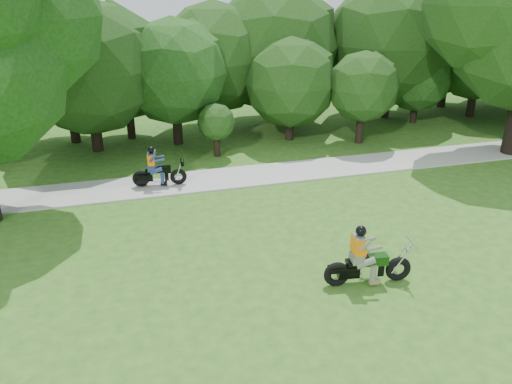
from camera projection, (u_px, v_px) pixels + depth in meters
ground at (382, 278)px, 13.04m from camera, size 100.00×100.00×0.00m
walkway at (283, 172)px, 20.11m from camera, size 60.00×2.20×0.06m
tree_line at (293, 55)px, 25.12m from camera, size 40.80×11.64×7.76m
chopper_motorcycle at (364, 263)px, 12.58m from camera, size 2.32×0.72×1.66m
touring_motorcycle at (156, 172)px, 18.52m from camera, size 2.02×0.74×1.54m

